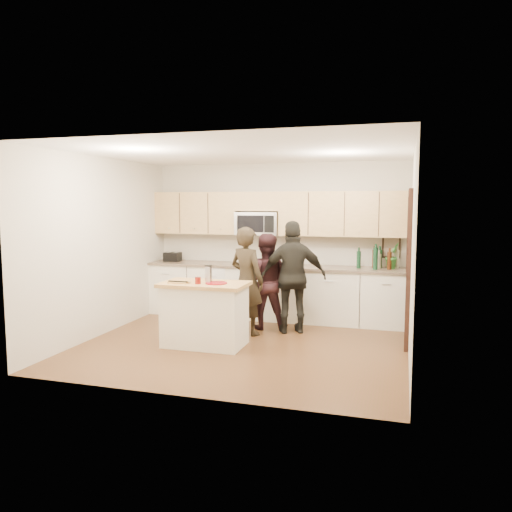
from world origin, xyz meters
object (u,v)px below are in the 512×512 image
(toaster, at_px, (173,257))
(woman_left, at_px, (247,281))
(island, at_px, (205,314))
(woman_center, at_px, (265,281))
(woman_right, at_px, (293,277))

(toaster, xyz_separation_m, woman_left, (1.77, -1.09, -0.20))
(island, relative_size, toaster, 4.28)
(toaster, xyz_separation_m, woman_center, (1.95, -0.68, -0.26))
(woman_center, relative_size, woman_right, 0.88)
(woman_right, bearing_deg, woman_left, 2.27)
(toaster, relative_size, woman_right, 0.16)
(woman_center, xyz_separation_m, woman_right, (0.49, -0.12, 0.11))
(island, height_order, woman_center, woman_center)
(toaster, bearing_deg, woman_left, -31.64)
(island, distance_m, woman_left, 0.93)
(island, bearing_deg, woman_center, 64.56)
(woman_right, bearing_deg, woman_center, -35.32)
(toaster, height_order, woman_right, woman_right)
(toaster, height_order, woman_left, woman_left)
(toaster, xyz_separation_m, woman_right, (2.44, -0.81, -0.15))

